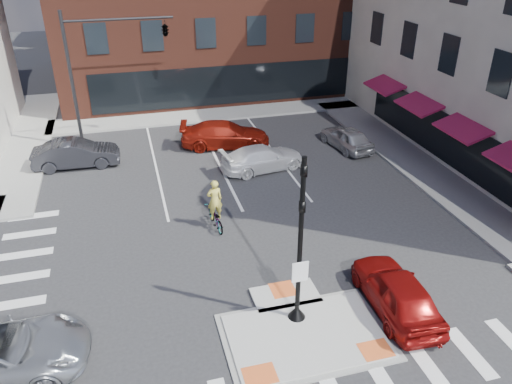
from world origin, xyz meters
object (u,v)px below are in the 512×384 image
object	(u,v)px
bg_car_silver	(347,138)
bg_car_red	(225,135)
red_sedan	(397,291)
white_pickup	(263,158)
cyclist	(215,212)
bg_car_dark	(76,154)

from	to	relation	value
bg_car_silver	bg_car_red	bearing A→B (deg)	-26.81
red_sedan	bg_car_red	distance (m)	16.21
bg_car_silver	bg_car_red	xyz separation A→B (m)	(-7.01, 2.22, 0.09)
white_pickup	bg_car_red	bearing A→B (deg)	9.61
red_sedan	bg_car_red	xyz separation A→B (m)	(-2.60, 16.00, 0.01)
red_sedan	cyclist	world-z (taller)	cyclist
red_sedan	bg_car_dark	xyz separation A→B (m)	(-11.21, 15.39, 0.00)
cyclist	white_pickup	bearing A→B (deg)	-131.59
bg_car_red	bg_car_dark	bearing A→B (deg)	105.86
bg_car_dark	cyclist	bearing A→B (deg)	-141.89
red_sedan	bg_car_red	size ratio (longest dim) A/B	0.84
red_sedan	bg_car_dark	distance (m)	19.04
white_pickup	bg_car_dark	xyz separation A→B (m)	(-9.92, 3.14, 0.09)
bg_car_red	cyclist	xyz separation A→B (m)	(-2.40, -9.00, 0.01)
white_pickup	bg_car_silver	distance (m)	5.90
bg_car_silver	bg_car_red	size ratio (longest dim) A/B	0.76
red_sedan	white_pickup	distance (m)	12.32
bg_car_dark	cyclist	distance (m)	10.44
cyclist	red_sedan	bearing A→B (deg)	119.17
bg_car_dark	bg_car_red	xyz separation A→B (m)	(8.61, 0.61, 0.01)
bg_car_silver	cyclist	distance (m)	11.59
white_pickup	bg_car_dark	size ratio (longest dim) A/B	1.01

